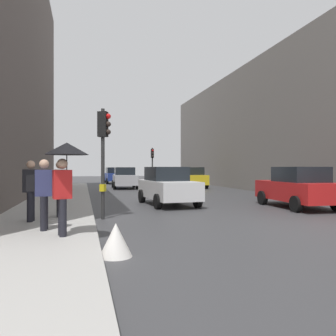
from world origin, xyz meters
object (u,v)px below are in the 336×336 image
object	(u,v)px
car_blue_van	(114,175)
car_dark_suv	(157,175)
car_silver_hatchback	(125,178)
pedestrian_with_black_backpack	(58,185)
traffic_light_near_right	(104,143)
traffic_light_far_median	(152,160)
car_white_compact	(167,186)
warning_sign_triangle	(116,240)
car_yellow_taxi	(191,178)
pedestrian_in_dark_coat	(31,188)
pedestrian_with_umbrella	(65,162)
car_red_sedan	(298,187)
pedestrian_with_grey_backpack	(42,190)

from	to	relation	value
car_blue_van	car_dark_suv	size ratio (longest dim) A/B	1.01
car_silver_hatchback	pedestrian_with_black_backpack	bearing A→B (deg)	-104.10
traffic_light_near_right	traffic_light_far_median	world-z (taller)	traffic_light_near_right
car_white_compact	pedestrian_with_black_backpack	world-z (taller)	pedestrian_with_black_backpack
pedestrian_with_black_backpack	warning_sign_triangle	distance (m)	4.88
car_yellow_taxi	warning_sign_triangle	distance (m)	21.85
car_blue_van	pedestrian_in_dark_coat	size ratio (longest dim) A/B	2.41
pedestrian_with_umbrella	pedestrian_with_black_backpack	bearing A→B (deg)	96.92
pedestrian_in_dark_coat	car_red_sedan	bearing A→B (deg)	11.09
car_yellow_taxi	pedestrian_with_umbrella	distance (m)	20.92
traffic_light_near_right	car_yellow_taxi	xyz separation A→B (m)	(8.25, 15.46, -1.67)
traffic_light_near_right	car_silver_hatchback	size ratio (longest dim) A/B	0.86
pedestrian_with_grey_backpack	pedestrian_with_black_backpack	xyz separation A→B (m)	(0.22, 2.28, 0.00)
car_red_sedan	pedestrian_with_black_backpack	world-z (taller)	pedestrian_with_black_backpack
car_silver_hatchback	pedestrian_with_umbrella	distance (m)	19.90
pedestrian_with_black_backpack	car_blue_van	bearing A→B (deg)	80.93
car_blue_van	pedestrian_with_umbrella	xyz separation A→B (m)	(-3.67, -28.44, 0.96)
car_silver_hatchback	pedestrian_with_grey_backpack	xyz separation A→B (m)	(-4.34, -18.69, 0.29)
car_white_compact	car_red_sedan	world-z (taller)	same
car_red_sedan	pedestrian_in_dark_coat	bearing A→B (deg)	-168.91
car_red_sedan	warning_sign_triangle	xyz separation A→B (m)	(-8.31, -5.85, -0.55)
car_silver_hatchback	car_white_compact	bearing A→B (deg)	-88.00
car_dark_suv	pedestrian_with_black_backpack	size ratio (longest dim) A/B	2.38
car_blue_van	car_red_sedan	xyz separation A→B (m)	(5.65, -24.08, 0.00)
traffic_light_far_median	car_red_sedan	distance (m)	18.11
car_yellow_taxi	pedestrian_with_grey_backpack	xyz separation A→B (m)	(-9.89, -17.89, 0.29)
traffic_light_near_right	car_dark_suv	bearing A→B (deg)	73.64
traffic_light_far_median	pedestrian_in_dark_coat	xyz separation A→B (m)	(-7.74, -19.88, -1.34)
pedestrian_with_umbrella	car_dark_suv	bearing A→B (deg)	73.47
car_blue_van	pedestrian_in_dark_coat	distance (m)	26.55
car_yellow_taxi	pedestrian_with_grey_backpack	distance (m)	20.44
car_red_sedan	pedestrian_with_grey_backpack	bearing A→B (deg)	-160.41
car_red_sedan	traffic_light_near_right	bearing A→B (deg)	-172.38
car_silver_hatchback	car_dark_suv	size ratio (longest dim) A/B	1.01
traffic_light_near_right	traffic_light_far_median	size ratio (longest dim) A/B	1.03
traffic_light_far_median	car_red_sedan	xyz separation A→B (m)	(2.65, -17.84, -1.60)
car_white_compact	warning_sign_triangle	bearing A→B (deg)	-110.82
pedestrian_with_grey_backpack	warning_sign_triangle	xyz separation A→B (m)	(1.60, -2.32, -0.84)
car_yellow_taxi	pedestrian_with_grey_backpack	world-z (taller)	pedestrian_with_grey_backpack
car_dark_suv	pedestrian_with_umbrella	bearing A→B (deg)	-106.53
traffic_light_near_right	car_dark_suv	world-z (taller)	traffic_light_near_right
car_silver_hatchback	car_dark_suv	distance (m)	11.75
traffic_light_near_right	pedestrian_with_black_backpack	world-z (taller)	traffic_light_near_right
traffic_light_near_right	car_silver_hatchback	distance (m)	16.58
car_blue_van	car_yellow_taxi	bearing A→B (deg)	-59.93
traffic_light_near_right	pedestrian_in_dark_coat	size ratio (longest dim) A/B	2.09
car_silver_hatchback	pedestrian_with_grey_backpack	bearing A→B (deg)	-103.07
traffic_light_near_right	warning_sign_triangle	size ratio (longest dim) A/B	5.68
traffic_light_near_right	pedestrian_with_black_backpack	size ratio (longest dim) A/B	2.09
car_silver_hatchback	traffic_light_near_right	bearing A→B (deg)	-99.40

